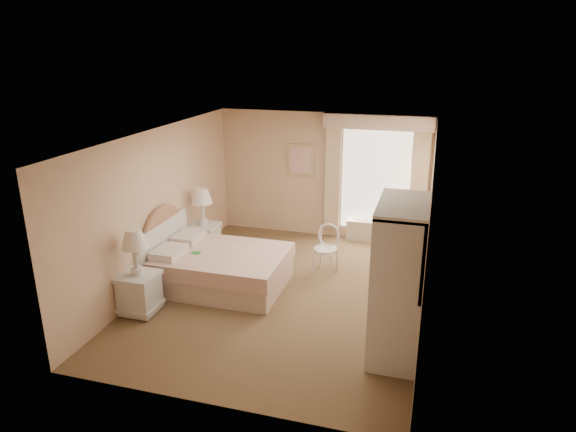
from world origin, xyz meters
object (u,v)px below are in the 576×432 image
(bed, at_px, (217,266))
(nightstand_near, at_px, (138,283))
(round_table, at_px, (405,240))
(armoire, at_px, (398,292))
(cafe_chair, at_px, (327,245))
(nightstand_far, at_px, (204,231))

(bed, bearing_deg, nightstand_near, -121.95)
(bed, distance_m, round_table, 3.25)
(armoire, bearing_deg, nightstand_near, -179.34)
(nightstand_near, height_order, armoire, armoire)
(nightstand_near, relative_size, cafe_chair, 1.51)
(armoire, bearing_deg, bed, 159.44)
(nightstand_near, height_order, round_table, nightstand_near)
(bed, xyz_separation_m, armoire, (2.94, -1.10, 0.49))
(cafe_chair, bearing_deg, nightstand_near, -125.98)
(bed, bearing_deg, nightstand_far, 123.88)
(nightstand_far, height_order, armoire, armoire)
(cafe_chair, distance_m, armoire, 2.54)
(bed, relative_size, round_table, 2.62)
(bed, xyz_separation_m, cafe_chair, (1.60, 1.02, 0.16))
(nightstand_near, xyz_separation_m, round_table, (3.59, 2.64, 0.05))
(round_table, bearing_deg, nightstand_near, -143.64)
(cafe_chair, bearing_deg, nightstand_far, -170.15)
(round_table, bearing_deg, armoire, -88.61)
(round_table, bearing_deg, cafe_chair, -159.61)
(nightstand_near, height_order, nightstand_far, nightstand_far)
(round_table, xyz_separation_m, cafe_chair, (-1.28, -0.48, -0.04))
(nightstand_near, bearing_deg, nightstand_far, 90.00)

